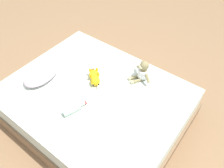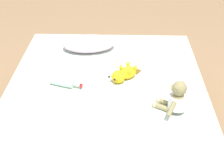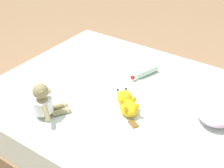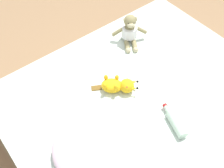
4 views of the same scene
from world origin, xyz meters
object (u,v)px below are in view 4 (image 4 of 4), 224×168
Objects in this scene: plush_monkey at (130,31)px; glass_bottle at (175,124)px; bed at (139,112)px; plush_yellow_creature at (118,85)px; pillow at (84,162)px.

plush_monkey reaches higher than glass_bottle.
glass_bottle is at bearing 179.59° from bed.
plush_yellow_creature is (-0.34, 0.39, -0.05)m from plush_monkey.
bed is 0.68m from pillow.
pillow is at bearing 77.07° from glass_bottle.
pillow is at bearing 121.92° from plush_yellow_creature.
plush_monkey reaches higher than bed.
plush_yellow_creature is at bearing 12.69° from glass_bottle.
plush_monkey is 0.93× the size of plush_yellow_creature.
bed is 7.19× the size of plush_monkey.
pillow is 1.97× the size of glass_bottle.
pillow reaches higher than glass_bottle.
pillow reaches higher than plush_yellow_creature.
pillow reaches higher than bed.
glass_bottle is (-0.32, 0.00, 0.26)m from bed.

